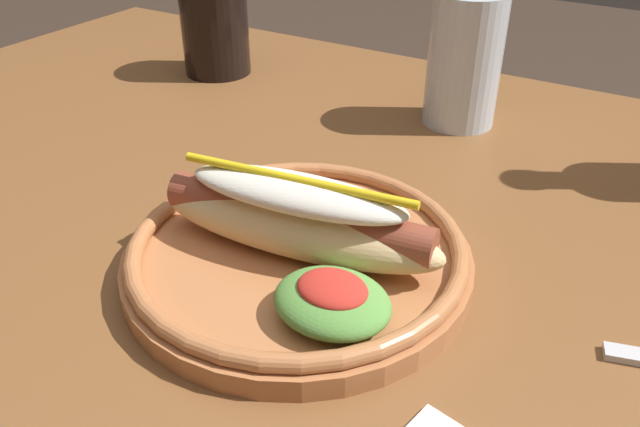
% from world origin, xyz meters
% --- Properties ---
extents(dining_table, '(1.26, 0.83, 0.74)m').
position_xyz_m(dining_table, '(0.00, 0.00, 0.64)').
color(dining_table, brown).
rests_on(dining_table, ground_plane).
extents(hot_dog_plate, '(0.24, 0.24, 0.08)m').
position_xyz_m(hot_dog_plate, '(-0.01, -0.05, 0.76)').
color(hot_dog_plate, '#B77042').
rests_on(hot_dog_plate, dining_table).
extents(soda_cup, '(0.08, 0.08, 0.11)m').
position_xyz_m(soda_cup, '(-0.32, 0.24, 0.80)').
color(soda_cup, black).
rests_on(soda_cup, dining_table).
extents(water_cup, '(0.07, 0.07, 0.13)m').
position_xyz_m(water_cup, '(-0.01, 0.25, 0.81)').
color(water_cup, silver).
rests_on(water_cup, dining_table).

